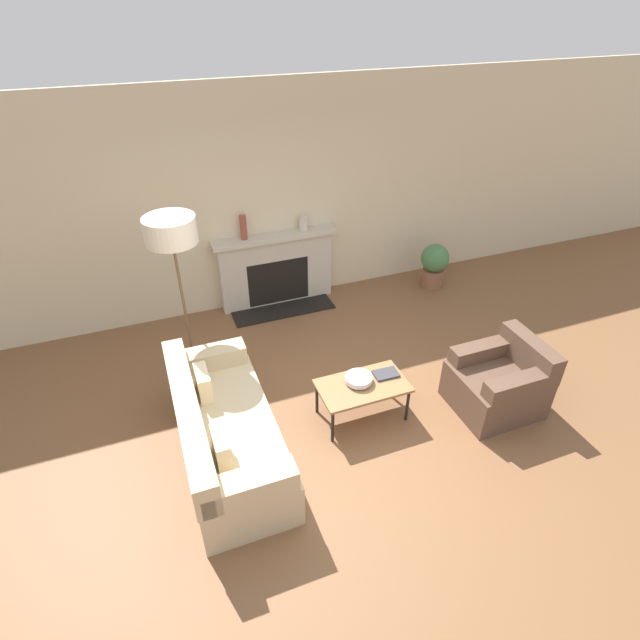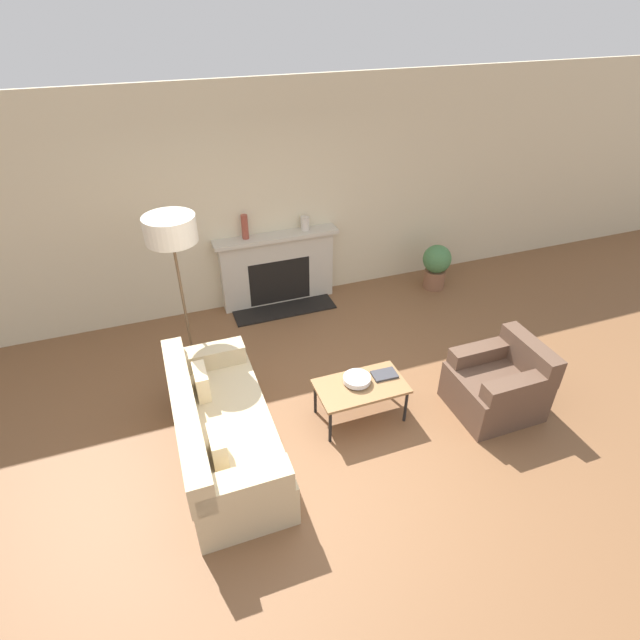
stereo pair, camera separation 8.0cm
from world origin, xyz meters
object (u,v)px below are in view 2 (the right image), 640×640
object	(u,v)px
potted_plant	(436,264)
couch	(221,432)
mantel_vase_left	(245,227)
fireplace	(278,270)
floor_lamp	(172,236)
bowl	(357,379)
coffee_table	(361,388)
mantel_vase_center_left	(305,223)
armchair_near	(499,385)
book	(384,375)

from	to	relation	value
potted_plant	couch	bearing A→B (deg)	-149.14
couch	mantel_vase_left	size ratio (longest dim) A/B	5.98
fireplace	floor_lamp	world-z (taller)	floor_lamp
fireplace	potted_plant	xyz separation A→B (m)	(2.27, -0.41, -0.12)
bowl	potted_plant	size ratio (longest dim) A/B	0.42
fireplace	floor_lamp	bearing A→B (deg)	-139.38
coffee_table	mantel_vase_center_left	size ratio (longest dim) A/B	4.99
fireplace	mantel_vase_center_left	distance (m)	0.74
armchair_near	mantel_vase_left	size ratio (longest dim) A/B	2.66
mantel_vase_left	book	bearing A→B (deg)	-71.23
armchair_near	fireplace	bearing A→B (deg)	-151.36
couch	armchair_near	xyz separation A→B (m)	(2.83, -0.33, -0.01)
couch	mantel_vase_center_left	xyz separation A→B (m)	(1.69, 2.54, 0.80)
bowl	floor_lamp	distance (m)	2.31
couch	potted_plant	world-z (taller)	couch
fireplace	book	world-z (taller)	fireplace
bowl	mantel_vase_left	size ratio (longest dim) A/B	0.87
couch	armchair_near	distance (m)	2.85
bowl	potted_plant	distance (m)	2.96
fireplace	floor_lamp	size ratio (longest dim) A/B	0.87
mantel_vase_left	potted_plant	size ratio (longest dim) A/B	0.48
book	mantel_vase_left	size ratio (longest dim) A/B	0.81
couch	potted_plant	xyz separation A→B (m)	(3.55, 2.12, 0.06)
armchair_near	mantel_vase_center_left	bearing A→B (deg)	-158.19
coffee_table	bowl	size ratio (longest dim) A/B	3.26
fireplace	mantel_vase_left	xyz separation A→B (m)	(-0.40, 0.02, 0.68)
fireplace	coffee_table	size ratio (longest dim) A/B	1.85
fireplace	coffee_table	world-z (taller)	fireplace
book	mantel_vase_center_left	xyz separation A→B (m)	(-0.02, 2.45, 0.67)
fireplace	couch	distance (m)	2.83
bowl	mantel_vase_center_left	distance (m)	2.55
mantel_vase_left	mantel_vase_center_left	bearing A→B (deg)	0.00
coffee_table	mantel_vase_left	distance (m)	2.69
coffee_table	floor_lamp	world-z (taller)	floor_lamp
coffee_table	book	xyz separation A→B (m)	(0.29, 0.06, 0.05)
floor_lamp	potted_plant	distance (m)	3.93
couch	book	distance (m)	1.72
couch	bowl	distance (m)	1.41
couch	coffee_table	size ratio (longest dim) A/B	2.12
fireplace	coffee_table	xyz separation A→B (m)	(0.15, -2.49, -0.11)
bowl	armchair_near	bearing A→B (deg)	-16.02
couch	bowl	xyz separation A→B (m)	(1.40, 0.08, 0.16)
bowl	mantel_vase_left	bearing A→B (deg)	102.05
armchair_near	potted_plant	bearing A→B (deg)	163.77
fireplace	armchair_near	distance (m)	3.25
floor_lamp	potted_plant	size ratio (longest dim) A/B	2.87
coffee_table	potted_plant	size ratio (longest dim) A/B	1.35
mantel_vase_center_left	mantel_vase_left	bearing A→B (deg)	180.00
floor_lamp	mantel_vase_center_left	size ratio (longest dim) A/B	10.59
book	mantel_vase_center_left	size ratio (longest dim) A/B	1.43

